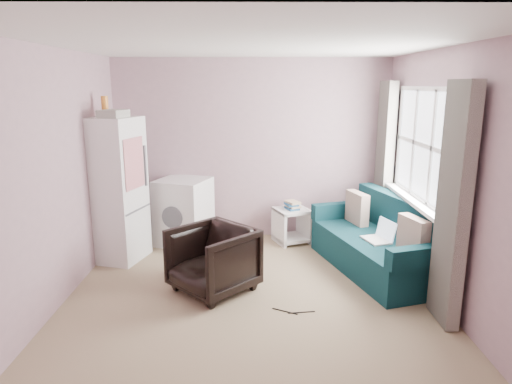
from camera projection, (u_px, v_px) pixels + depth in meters
room at (253, 181)px, 4.34m from camera, size 3.84×4.24×2.54m
armchair at (213, 257)px, 4.78m from camera, size 1.02×1.02×0.77m
fridge at (115, 189)px, 5.58m from camera, size 0.75×0.75×2.01m
washing_machine at (184, 210)px, 6.23m from camera, size 0.81×0.81×0.90m
side_table at (292, 223)px, 6.31m from camera, size 0.56×0.56×0.59m
sofa at (381, 244)px, 5.36m from camera, size 1.36×2.06×0.85m
window_dressing at (412, 180)px, 5.06m from camera, size 0.17×2.62×2.18m
floor_cables at (293, 312)px, 4.40m from camera, size 0.41×0.13×0.01m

